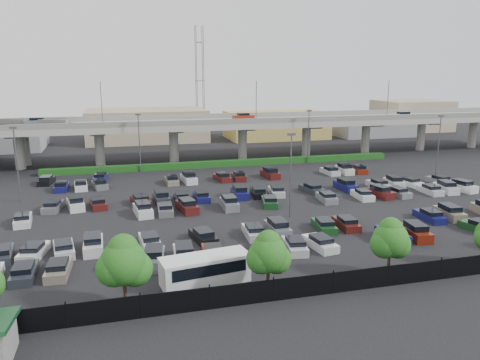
% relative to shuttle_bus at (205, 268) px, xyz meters
% --- Properties ---
extents(ground, '(280.00, 280.00, 0.00)m').
position_rel_shuttle_bus_xyz_m(ground, '(13.44, 23.45, -1.30)').
color(ground, black).
extents(overpass, '(150.00, 13.00, 15.80)m').
position_rel_shuttle_bus_xyz_m(overpass, '(13.22, 55.46, 5.66)').
color(overpass, gray).
rests_on(overpass, ground).
extents(hedge, '(66.00, 1.60, 1.10)m').
position_rel_shuttle_bus_xyz_m(hedge, '(13.44, 48.45, -0.75)').
color(hedge, '#164313').
rests_on(hedge, ground).
extents(fence, '(70.00, 0.10, 2.00)m').
position_rel_shuttle_bus_xyz_m(fence, '(13.39, -4.55, -0.40)').
color(fence, black).
rests_on(fence, ground).
extents(tree_row, '(65.07, 3.66, 5.94)m').
position_rel_shuttle_bus_xyz_m(tree_row, '(14.14, -3.07, 2.22)').
color(tree_row, '#332316').
rests_on(tree_row, ground).
extents(shuttle_bus, '(7.74, 3.59, 2.39)m').
position_rel_shuttle_bus_xyz_m(shuttle_bus, '(0.00, 0.00, 0.00)').
color(shuttle_bus, silver).
rests_on(shuttle_bus, ground).
extents(parked_cars, '(62.98, 41.67, 1.67)m').
position_rel_shuttle_bus_xyz_m(parked_cars, '(12.42, 19.02, -0.69)').
color(parked_cars, white).
rests_on(parked_cars, ground).
extents(light_poles, '(66.90, 48.38, 10.30)m').
position_rel_shuttle_bus_xyz_m(light_poles, '(9.31, 25.45, 4.93)').
color(light_poles, '#4D4D52').
rests_on(light_poles, ground).
extents(distant_buildings, '(138.00, 24.00, 9.00)m').
position_rel_shuttle_bus_xyz_m(distant_buildings, '(25.82, 85.27, 2.44)').
color(distant_buildings, gray).
rests_on(distant_buildings, ground).
extents(comm_tower, '(2.40, 2.40, 30.00)m').
position_rel_shuttle_bus_xyz_m(comm_tower, '(17.44, 97.45, 14.31)').
color(comm_tower, '#4D4D52').
rests_on(comm_tower, ground).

